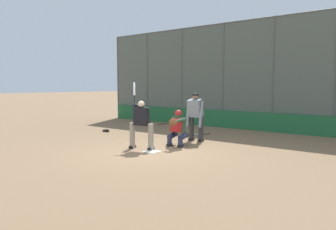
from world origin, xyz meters
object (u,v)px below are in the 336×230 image
Objects in this scene: catcher_behind_plate at (177,127)px; umpire_home at (195,115)px; fielding_glove_on_dirt at (106,130)px; spare_bat_near_backstop at (164,123)px; spare_bat_by_padding at (199,135)px; batter_at_plate at (141,123)px.

umpire_home is at bearing -95.84° from catcher_behind_plate.
spare_bat_near_backstop is at bearing -91.94° from fielding_glove_on_dirt.
spare_bat_by_padding is at bearing -82.36° from catcher_behind_plate.
fielding_glove_on_dirt is at bearing -17.36° from catcher_behind_plate.
batter_at_plate is 1.77× the size of catcher_behind_plate.
catcher_behind_plate is 0.69× the size of umpire_home.
umpire_home is 1.64m from spare_bat_by_padding.
umpire_home is at bearing -138.59° from spare_bat_near_backstop.
umpire_home is at bearing -174.50° from fielding_glove_on_dirt.
batter_at_plate reaches higher than fielding_glove_on_dirt.
umpire_home is at bearing 48.98° from spare_bat_by_padding.
catcher_behind_plate is at bearing 170.61° from fielding_glove_on_dirt.
spare_bat_by_padding is 2.49× the size of fielding_glove_on_dirt.
fielding_glove_on_dirt is (4.39, 0.42, -0.88)m from umpire_home.
catcher_behind_plate is at bearing -127.35° from batter_at_plate.
spare_bat_near_backstop is at bearing -40.54° from umpire_home.
catcher_behind_plate is at bearing -146.61° from spare_bat_near_backstop.
spare_bat_by_padding is (-3.64, 2.19, 0.00)m from spare_bat_near_backstop.
catcher_behind_plate is 3.71× the size of fielding_glove_on_dirt.
batter_at_plate is 6.88m from spare_bat_near_backstop.
spare_bat_near_backstop is at bearing -54.65° from catcher_behind_plate.
spare_bat_near_backstop is (3.74, -5.73, -0.81)m from batter_at_plate.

